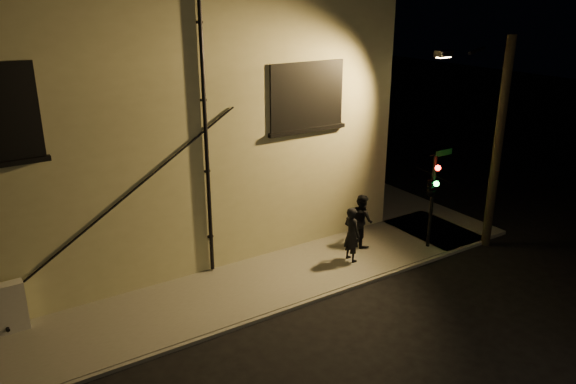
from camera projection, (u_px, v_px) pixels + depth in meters
ground at (319, 299)px, 15.37m from camera, size 90.00×90.00×0.00m
sidewalk at (273, 233)px, 19.44m from camera, size 21.00×16.00×0.12m
building at (99, 100)px, 19.46m from camera, size 16.20×12.23×8.80m
pedestrian_a at (352, 234)px, 17.05m from camera, size 0.43×0.64×1.74m
pedestrian_b at (362, 220)px, 18.12m from camera, size 0.79×0.94×1.73m
traffic_signal at (432, 186)px, 17.39m from camera, size 1.29×1.88×3.19m
streetlamp_pole at (495, 138)px, 17.48m from camera, size 2.02×1.38×6.77m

